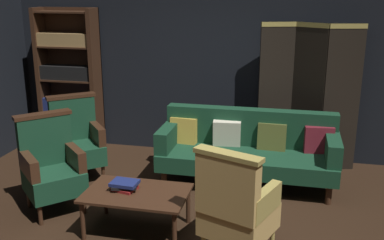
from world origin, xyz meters
TOP-DOWN VIEW (x-y plane):
  - ground_plane at (0.00, 0.00)m, footprint 10.00×10.00m
  - back_wall at (0.00, 2.45)m, footprint 7.20×0.10m
  - folding_screen at (1.23, 2.18)m, footprint 1.29×0.27m
  - bookshelf at (-2.15, 2.19)m, footprint 0.90×0.32m
  - velvet_couch at (0.55, 1.46)m, footprint 2.12×0.78m
  - coffee_table at (-0.38, 0.03)m, footprint 1.00×0.64m
  - armchair_gilt_accent at (0.62, -0.19)m, footprint 0.75×0.74m
  - armchair_wing_left at (-1.55, 1.13)m, footprint 0.81×0.81m
  - armchair_wing_right at (-1.43, 0.29)m, footprint 0.82×0.82m
  - book_red_leather at (-0.50, 0.05)m, footprint 0.25×0.22m
  - book_black_cloth at (-0.50, 0.05)m, footprint 0.27×0.21m
  - book_navy_cloth at (-0.50, 0.05)m, footprint 0.27×0.21m

SIDE VIEW (x-z plane):
  - ground_plane at x=0.00m, z-range 0.00..0.00m
  - coffee_table at x=-0.38m, z-range 0.16..0.58m
  - book_red_leather at x=-0.50m, z-range 0.42..0.45m
  - velvet_couch at x=0.55m, z-range 0.02..0.90m
  - book_black_cloth at x=-0.50m, z-range 0.45..0.47m
  - armchair_gilt_accent at x=0.62m, z-range -0.03..1.01m
  - armchair_wing_left at x=-1.55m, z-range -0.03..1.01m
  - armchair_wing_right at x=-1.43m, z-range -0.03..1.01m
  - book_navy_cloth at x=-0.50m, z-range 0.47..0.51m
  - folding_screen at x=1.23m, z-range 0.04..1.94m
  - bookshelf at x=-2.15m, z-range 0.04..2.09m
  - back_wall at x=0.00m, z-range 0.00..2.80m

